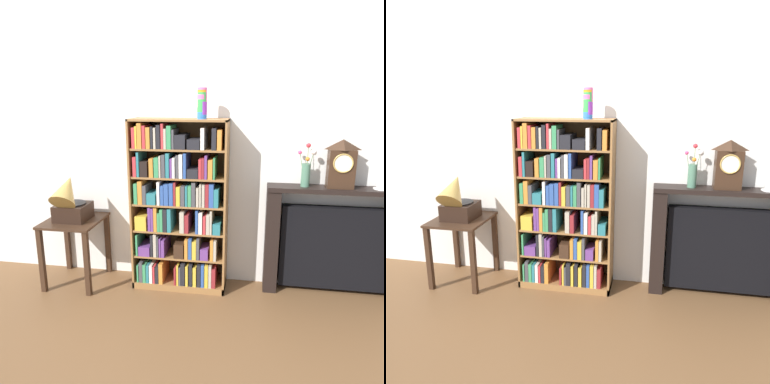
# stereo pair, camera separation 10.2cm
# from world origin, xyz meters

# --- Properties ---
(ground_plane) EXTENTS (8.18, 6.40, 0.02)m
(ground_plane) POSITION_xyz_m (0.00, 0.00, -0.01)
(ground_plane) COLOR brown
(wall_back) EXTENTS (5.18, 0.08, 2.60)m
(wall_back) POSITION_xyz_m (0.20, 0.34, 1.30)
(wall_back) COLOR silver
(wall_back) RESTS_ON ground
(bookshelf) EXTENTS (0.85, 0.33, 1.56)m
(bookshelf) POSITION_xyz_m (-0.01, 0.12, 0.75)
(bookshelf) COLOR olive
(bookshelf) RESTS_ON ground
(cup_stack) EXTENTS (0.08, 0.08, 0.26)m
(cup_stack) POSITION_xyz_m (0.20, 0.10, 1.68)
(cup_stack) COLOR blue
(cup_stack) RESTS_ON bookshelf
(side_table_left) EXTENTS (0.50, 0.54, 0.63)m
(side_table_left) POSITION_xyz_m (-0.99, 0.03, 0.48)
(side_table_left) COLOR #382316
(side_table_left) RESTS_ON ground
(gramophone) EXTENTS (0.29, 0.42, 0.49)m
(gramophone) POSITION_xyz_m (-0.99, -0.02, 0.83)
(gramophone) COLOR black
(gramophone) RESTS_ON side_table_left
(fireplace_mantel) EXTENTS (1.22, 0.22, 0.99)m
(fireplace_mantel) POSITION_xyz_m (1.38, 0.21, 0.49)
(fireplace_mantel) COLOR black
(fireplace_mantel) RESTS_ON ground
(mantel_clock) EXTENTS (0.21, 0.13, 0.41)m
(mantel_clock) POSITION_xyz_m (1.37, 0.19, 1.19)
(mantel_clock) COLOR #382316
(mantel_clock) RESTS_ON fireplace_mantel
(flower_vase) EXTENTS (0.15, 0.11, 0.37)m
(flower_vase) POSITION_xyz_m (1.09, 0.20, 1.12)
(flower_vase) COLOR #4C7A60
(flower_vase) RESTS_ON fireplace_mantel
(teacup_with_saucer) EXTENTS (0.13, 0.13, 0.05)m
(teacup_with_saucer) POSITION_xyz_m (1.71, 0.19, 1.01)
(teacup_with_saucer) COLOR white
(teacup_with_saucer) RESTS_ON fireplace_mantel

